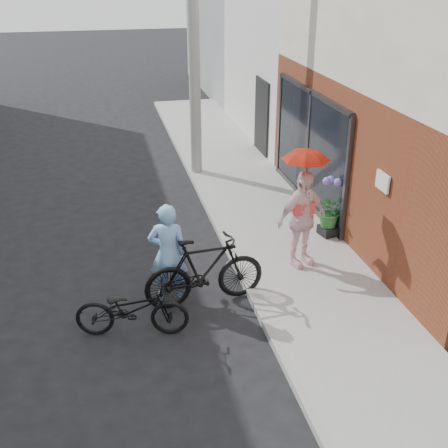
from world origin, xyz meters
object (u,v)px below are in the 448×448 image
object	(u,v)px
bike_left	(132,309)
bike_right	(205,271)
utility_pole	(194,34)
kimono_woman	(302,219)
officer	(168,254)
planter	(328,230)

from	to	relation	value
bike_left	bike_right	size ratio (longest dim) A/B	0.85
utility_pole	kimono_woman	xyz separation A→B (m)	(0.93, -5.22, -2.50)
kimono_woman	bike_right	bearing A→B (deg)	-179.75
officer	bike_left	world-z (taller)	officer
utility_pole	officer	size ratio (longest dim) A/B	4.09
kimono_woman	planter	bearing A→B (deg)	25.27
officer	bike_right	world-z (taller)	officer
bike_left	planter	size ratio (longest dim) A/B	4.86
bike_right	kimono_woman	world-z (taller)	kimono_woman
officer	utility_pole	bearing A→B (deg)	-92.83
utility_pole	bike_right	xyz separation A→B (m)	(-0.93, -5.91, -2.91)
utility_pole	bike_left	world-z (taller)	utility_pole
utility_pole	bike_right	size ratio (longest dim) A/B	3.56
officer	planter	bearing A→B (deg)	-144.90
bike_left	planter	distance (m)	4.64
bike_left	bike_right	bearing A→B (deg)	-52.63
kimono_woman	bike_left	bearing A→B (deg)	-177.42
officer	planter	xyz separation A→B (m)	(3.38, 1.46, -0.65)
officer	kimono_woman	world-z (taller)	kimono_woman
kimono_woman	planter	xyz separation A→B (m)	(0.97, 0.98, -0.79)
bike_right	planter	size ratio (longest dim) A/B	5.71
officer	bike_right	distance (m)	0.65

